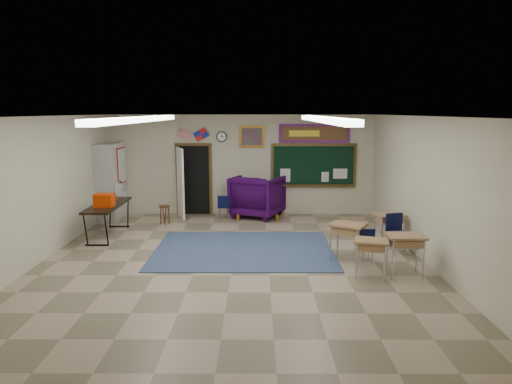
{
  "coord_description": "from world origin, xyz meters",
  "views": [
    {
      "loc": [
        0.5,
        -9.13,
        3.1
      ],
      "look_at": [
        0.48,
        1.5,
        1.21
      ],
      "focal_mm": 32.0,
      "sensor_mm": 36.0,
      "label": 1
    }
  ],
  "objects_px": {
    "wingback_armchair": "(257,196)",
    "wooden_stool": "(165,215)",
    "student_desk_front_left": "(347,241)",
    "folding_table": "(108,219)",
    "student_desk_front_right": "(389,228)"
  },
  "relations": [
    {
      "from": "student_desk_front_left",
      "to": "wooden_stool",
      "type": "bearing_deg",
      "value": 174.8
    },
    {
      "from": "wingback_armchair",
      "to": "wooden_stool",
      "type": "bearing_deg",
      "value": 45.35
    },
    {
      "from": "student_desk_front_left",
      "to": "student_desk_front_right",
      "type": "bearing_deg",
      "value": 74.16
    },
    {
      "from": "student_desk_front_left",
      "to": "folding_table",
      "type": "relative_size",
      "value": 0.43
    },
    {
      "from": "folding_table",
      "to": "wooden_stool",
      "type": "xyz_separation_m",
      "value": [
        1.17,
        1.22,
        -0.17
      ]
    },
    {
      "from": "wingback_armchair",
      "to": "wooden_stool",
      "type": "xyz_separation_m",
      "value": [
        -2.57,
        -0.96,
        -0.34
      ]
    },
    {
      "from": "wingback_armchair",
      "to": "student_desk_front_left",
      "type": "bearing_deg",
      "value": 138.95
    },
    {
      "from": "wingback_armchair",
      "to": "student_desk_front_left",
      "type": "height_order",
      "value": "wingback_armchair"
    },
    {
      "from": "folding_table",
      "to": "student_desk_front_left",
      "type": "bearing_deg",
      "value": -19.16
    },
    {
      "from": "student_desk_front_left",
      "to": "wooden_stool",
      "type": "height_order",
      "value": "student_desk_front_left"
    },
    {
      "from": "student_desk_front_left",
      "to": "student_desk_front_right",
      "type": "xyz_separation_m",
      "value": [
        1.19,
        1.13,
        -0.03
      ]
    },
    {
      "from": "student_desk_front_left",
      "to": "folding_table",
      "type": "xyz_separation_m",
      "value": [
        -5.6,
        1.98,
        -0.01
      ]
    },
    {
      "from": "wingback_armchair",
      "to": "folding_table",
      "type": "distance_m",
      "value": 4.33
    },
    {
      "from": "student_desk_front_left",
      "to": "folding_table",
      "type": "bearing_deg",
      "value": -168.85
    },
    {
      "from": "student_desk_front_right",
      "to": "folding_table",
      "type": "distance_m",
      "value": 6.85
    }
  ]
}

